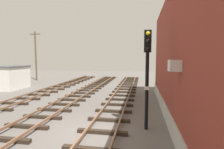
# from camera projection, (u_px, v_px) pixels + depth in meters

# --- Properties ---
(ground_plane) EXTENTS (80.00, 80.00, 0.00)m
(ground_plane) POSITION_uv_depth(u_px,v_px,m) (87.00, 133.00, 8.71)
(ground_plane) COLOR #605B56
(track_near_building) EXTENTS (2.50, 49.35, 0.32)m
(track_near_building) POSITION_uv_depth(u_px,v_px,m) (102.00, 131.00, 8.57)
(track_near_building) COLOR #2D2319
(track_near_building) RESTS_ON ground
(track_centre) EXTENTS (2.50, 49.35, 0.32)m
(track_centre) POSITION_uv_depth(u_px,v_px,m) (27.00, 126.00, 9.26)
(track_centre) COLOR #2D2319
(track_centre) RESTS_ON ground
(signal_mast) EXTENTS (0.36, 0.40, 5.08)m
(signal_mast) POSITION_uv_depth(u_px,v_px,m) (147.00, 68.00, 8.83)
(signal_mast) COLOR black
(signal_mast) RESTS_ON ground
(control_hut) EXTENTS (3.00, 3.80, 2.76)m
(control_hut) POSITION_uv_depth(u_px,v_px,m) (10.00, 77.00, 20.95)
(control_hut) COLOR silver
(control_hut) RESTS_ON ground
(parked_car_blue) EXTENTS (4.20, 2.04, 1.76)m
(parked_car_blue) POSITION_uv_depth(u_px,v_px,m) (0.00, 77.00, 25.31)
(parked_car_blue) COLOR #23389E
(parked_car_blue) RESTS_ON ground
(utility_pole_far) EXTENTS (1.80, 0.24, 7.92)m
(utility_pole_far) POSITION_uv_depth(u_px,v_px,m) (36.00, 55.00, 28.56)
(utility_pole_far) COLOR brown
(utility_pole_far) RESTS_ON ground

